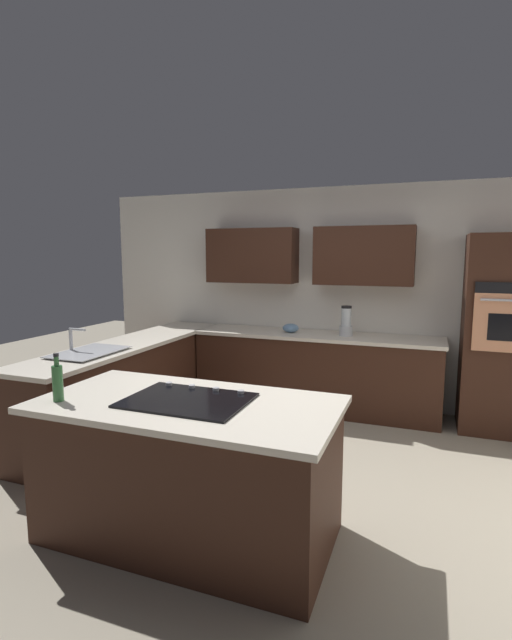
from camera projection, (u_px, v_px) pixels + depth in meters
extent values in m
plane|color=#9E937F|center=(278.00, 473.00, 3.86)|extent=(14.00, 14.00, 0.00)
cube|color=white|center=(332.00, 297.00, 5.63)|extent=(6.00, 0.10, 2.60)
cube|color=#381E14|center=(364.00, 256.00, 5.21)|extent=(1.10, 0.34, 0.65)
cube|color=#381E14|center=(252.00, 256.00, 5.68)|extent=(1.10, 0.34, 0.65)
cube|color=#381E14|center=(315.00, 373.00, 5.43)|extent=(2.80, 0.60, 0.86)
cube|color=silver|center=(316.00, 335.00, 5.37)|extent=(2.84, 0.64, 0.04)
cube|color=#381E14|center=(132.00, 385.00, 4.95)|extent=(0.60, 2.90, 0.86)
cube|color=silver|center=(130.00, 344.00, 4.88)|extent=(0.64, 2.94, 0.04)
cube|color=#381E14|center=(189.00, 472.00, 2.97)|extent=(1.82, 0.90, 0.86)
cube|color=silver|center=(187.00, 404.00, 2.90)|extent=(1.90, 0.98, 0.04)
cube|color=#381E14|center=(505.00, 335.00, 4.67)|extent=(0.80, 0.60, 2.02)
cube|color=tan|center=(511.00, 323.00, 4.36)|extent=(0.66, 0.03, 0.56)
cube|color=black|center=(511.00, 328.00, 4.35)|extent=(0.40, 0.01, 0.26)
cube|color=#515456|center=(101.00, 349.00, 4.45)|extent=(0.40, 0.30, 0.02)
cube|color=#515456|center=(76.00, 356.00, 4.13)|extent=(0.40, 0.30, 0.02)
cube|color=#B7BABF|center=(89.00, 352.00, 4.29)|extent=(0.46, 0.70, 0.01)
cylinder|color=#B7BABF|center=(71.00, 341.00, 4.35)|extent=(0.03, 0.03, 0.22)
cylinder|color=#B7BABF|center=(77.00, 329.00, 4.30)|extent=(0.18, 0.02, 0.02)
cube|color=black|center=(187.00, 400.00, 2.90)|extent=(0.76, 0.56, 0.01)
cylinder|color=#B2B2B7|center=(241.00, 392.00, 3.02)|extent=(0.04, 0.04, 0.02)
cylinder|color=#B2B2B7|center=(216.00, 389.00, 3.08)|extent=(0.04, 0.04, 0.02)
cylinder|color=#B2B2B7|center=(192.00, 386.00, 3.14)|extent=(0.04, 0.04, 0.02)
cylinder|color=#B2B2B7|center=(169.00, 384.00, 3.20)|extent=(0.04, 0.04, 0.02)
cylinder|color=silver|center=(346.00, 331.00, 5.23)|extent=(0.15, 0.15, 0.11)
cylinder|color=silver|center=(346.00, 317.00, 5.21)|extent=(0.11, 0.11, 0.20)
cylinder|color=black|center=(347.00, 307.00, 5.19)|extent=(0.12, 0.12, 0.03)
ellipsoid|color=#668CB2|center=(291.00, 328.00, 5.46)|extent=(0.19, 0.19, 0.10)
cylinder|color=#336B38|center=(58.00, 384.00, 2.89)|extent=(0.07, 0.07, 0.23)
cylinder|color=#336B38|center=(56.00, 361.00, 2.87)|extent=(0.03, 0.03, 0.06)
cylinder|color=black|center=(56.00, 355.00, 2.86)|extent=(0.03, 0.03, 0.02)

